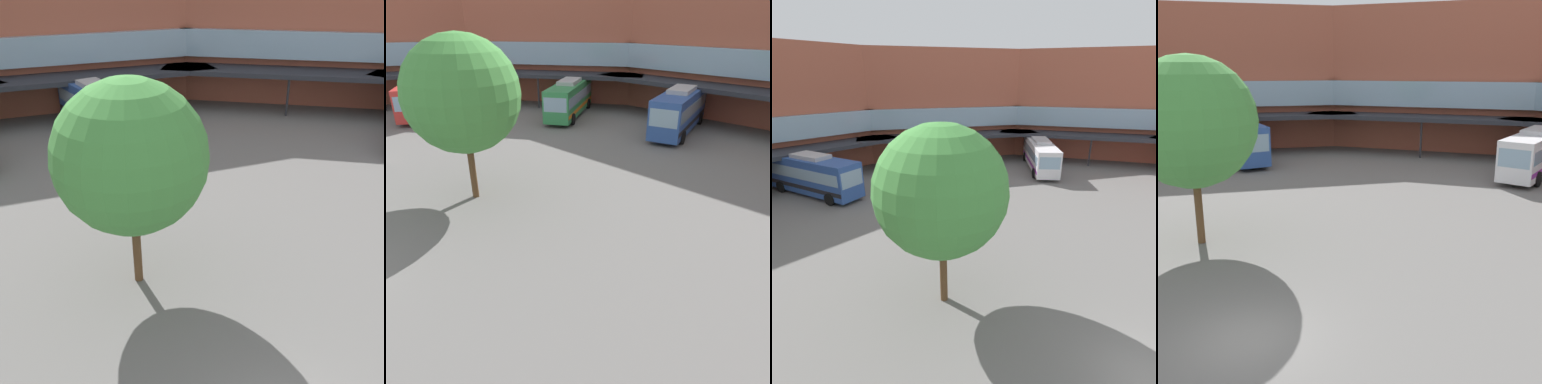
# 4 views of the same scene
# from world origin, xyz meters

# --- Properties ---
(station_building) EXTENTS (84.20, 47.54, 13.96)m
(station_building) POSITION_xyz_m (-0.00, 22.90, 6.73)
(station_building) COLOR #AD5942
(station_building) RESTS_ON ground
(bus_0) EXTENTS (8.36, 10.77, 3.62)m
(bus_0) POSITION_xyz_m (16.65, 23.31, 1.83)
(bus_0) COLOR white
(bus_0) RESTS_ON ground
(bus_2) EXTENTS (7.31, 10.07, 3.89)m
(bus_2) POSITION_xyz_m (-7.81, 27.56, 1.97)
(bus_2) COLOR #2D519E
(bus_2) RESTS_ON ground
(plaza_tree) EXTENTS (5.99, 5.99, 8.76)m
(plaza_tree) POSITION_xyz_m (-4.33, 8.01, 5.76)
(plaza_tree) COLOR brown
(plaza_tree) RESTS_ON ground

